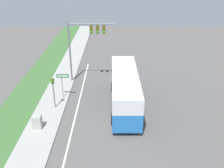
{
  "coord_description": "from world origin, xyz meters",
  "views": [
    {
      "loc": [
        -0.21,
        -18.31,
        12.48
      ],
      "look_at": [
        -0.25,
        4.36,
        1.87
      ],
      "focal_mm": 40.0,
      "sensor_mm": 36.0,
      "label": 1
    }
  ],
  "objects": [
    {
      "name": "lane_divider_near",
      "position": [
        -3.6,
        0.0,
        0.0
      ],
      "size": [
        0.14,
        30.0,
        0.01
      ],
      "color": "silver",
      "rests_on": "ground_plane"
    },
    {
      "name": "sidewalk",
      "position": [
        -6.2,
        0.0,
        0.06
      ],
      "size": [
        2.8,
        80.0,
        0.12
      ],
      "color": "#9E9E99",
      "rests_on": "ground_plane"
    },
    {
      "name": "signal_gantry",
      "position": [
        -3.35,
        9.18,
        5.18
      ],
      "size": [
        5.28,
        0.41,
        7.15
      ],
      "color": "slate",
      "rests_on": "ground_plane"
    },
    {
      "name": "grass_verge",
      "position": [
        -9.4,
        0.0,
        0.05
      ],
      "size": [
        3.6,
        80.0,
        0.1
      ],
      "color": "#3D6633",
      "rests_on": "ground_plane"
    },
    {
      "name": "utility_cabinet",
      "position": [
        -6.5,
        -0.69,
        0.71
      ],
      "size": [
        0.72,
        0.62,
        1.18
      ],
      "color": "#A8A8A3",
      "rests_on": "sidewalk"
    },
    {
      "name": "pedestrian_signal",
      "position": [
        -5.75,
        2.78,
        2.13
      ],
      "size": [
        0.28,
        0.34,
        3.14
      ],
      "color": "slate",
      "rests_on": "ground_plane"
    },
    {
      "name": "street_sign",
      "position": [
        -5.28,
        4.88,
        1.92
      ],
      "size": [
        1.27,
        0.08,
        2.77
      ],
      "color": "slate",
      "rests_on": "ground_plane"
    },
    {
      "name": "bus",
      "position": [
        1.02,
        3.35,
        1.99
      ],
      "size": [
        2.64,
        10.39,
        3.64
      ],
      "color": "#236BB7",
      "rests_on": "ground_plane"
    },
    {
      "name": "ground_plane",
      "position": [
        0.0,
        0.0,
        0.0
      ],
      "size": [
        80.0,
        80.0,
        0.0
      ],
      "primitive_type": "plane",
      "color": "#565451"
    }
  ]
}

